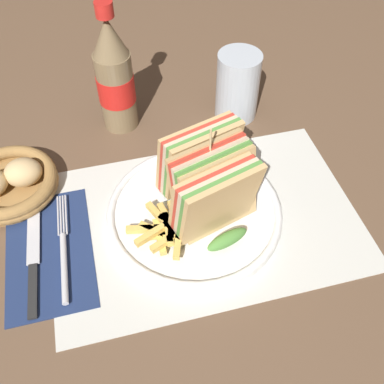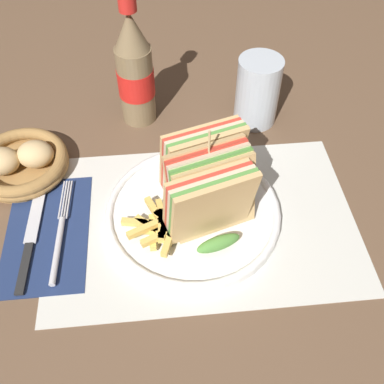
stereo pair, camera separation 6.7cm
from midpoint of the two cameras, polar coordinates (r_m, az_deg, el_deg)
The scene contains 11 objects.
ground_plane at distance 0.69m, azimuth 1.64°, elevation -3.38°, with size 4.00×4.00×0.00m, color brown.
placemat at distance 0.68m, azimuth 4.08°, elevation -3.74°, with size 0.46×0.31×0.00m.
plate_main at distance 0.68m, azimuth 2.98°, elevation -3.08°, with size 0.27×0.27×0.02m.
club_sandwich at distance 0.63m, azimuth 4.99°, elevation 0.83°, with size 0.14×0.19×0.16m.
fries_pile at distance 0.64m, azimuth -0.93°, elevation -4.44°, with size 0.12×0.10×0.02m.
napkin at distance 0.69m, azimuth -15.32°, elevation -5.12°, with size 0.12×0.21×0.00m.
fork at distance 0.67m, azimuth -13.83°, elevation -5.96°, with size 0.02×0.19×0.01m.
knife at distance 0.69m, azimuth -17.15°, elevation -5.20°, with size 0.02×0.21×0.00m.
coke_bottle_near at distance 0.79m, azimuth -4.81°, elevation 14.89°, with size 0.06×0.06×0.23m.
glass_near at distance 0.83m, azimuth 10.60°, elevation 11.86°, with size 0.08×0.08×0.12m.
bread_basket at distance 0.78m, azimuth -18.63°, elevation 3.36°, with size 0.15×0.15×0.06m.
Camera 2 is at (-0.03, -0.42, 0.55)m, focal length 42.00 mm.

